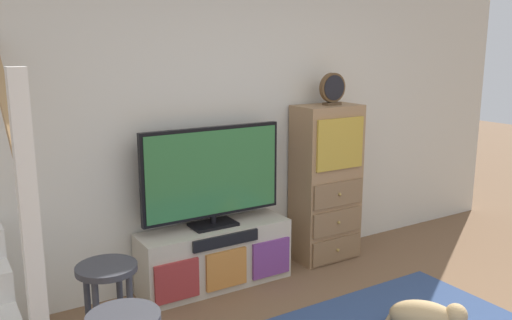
{
  "coord_description": "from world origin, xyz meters",
  "views": [
    {
      "loc": [
        -2.13,
        -1.38,
        1.9
      ],
      "look_at": [
        -0.23,
        1.69,
        1.12
      ],
      "focal_mm": 37.44,
      "sensor_mm": 36.0,
      "label": 1
    }
  ],
  "objects": [
    {
      "name": "side_cabinet",
      "position": [
        0.82,
        2.2,
        0.7
      ],
      "size": [
        0.58,
        0.38,
        1.39
      ],
      "color": "#93704C",
      "rests_on": "ground_plane"
    },
    {
      "name": "desk_clock",
      "position": [
        0.85,
        2.19,
        1.53
      ],
      "size": [
        0.25,
        0.08,
        0.28
      ],
      "color": "#4C3823",
      "rests_on": "side_cabinet"
    },
    {
      "name": "bar_stool_far",
      "position": [
        -1.38,
        1.41,
        0.53
      ],
      "size": [
        0.34,
        0.34,
        0.71
      ],
      "color": "#333338",
      "rests_on": "ground_plane"
    },
    {
      "name": "television",
      "position": [
        -0.3,
        2.22,
        0.92
      ],
      "size": [
        1.17,
        0.22,
        0.79
      ],
      "color": "black",
      "rests_on": "media_console"
    },
    {
      "name": "back_wall",
      "position": [
        0.0,
        2.46,
        1.35
      ],
      "size": [
        6.4,
        0.12,
        2.7
      ],
      "primitive_type": "cube",
      "color": "beige",
      "rests_on": "ground_plane"
    },
    {
      "name": "media_console",
      "position": [
        -0.3,
        2.19,
        0.25
      ],
      "size": [
        1.23,
        0.38,
        0.5
      ],
      "color": "#BCB29E",
      "rests_on": "ground_plane"
    },
    {
      "name": "dog",
      "position": [
        0.58,
        0.81,
        0.12
      ],
      "size": [
        0.44,
        0.46,
        0.23
      ],
      "color": "tan",
      "rests_on": "ground_plane"
    }
  ]
}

